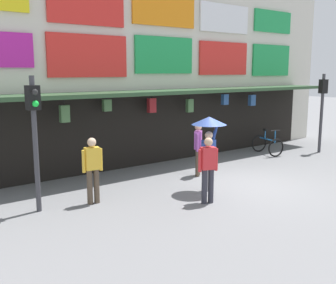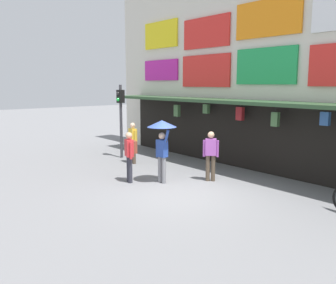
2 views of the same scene
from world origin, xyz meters
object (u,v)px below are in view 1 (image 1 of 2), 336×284
(pedestrian_with_umbrella, at_px, (209,133))
(pedestrian_in_white, at_px, (198,147))
(pedestrian_in_green, at_px, (208,165))
(pedestrian_in_red, at_px, (93,167))
(traffic_light_near, at_px, (34,122))
(bicycle_parked, at_px, (267,145))
(traffic_light_far, at_px, (322,100))

(pedestrian_with_umbrella, bearing_deg, pedestrian_in_white, 58.53)
(pedestrian_in_green, relative_size, pedestrian_in_red, 1.00)
(pedestrian_in_white, bearing_deg, pedestrian_with_umbrella, -121.47)
(traffic_light_near, relative_size, pedestrian_in_white, 1.90)
(bicycle_parked, relative_size, pedestrian_with_umbrella, 0.63)
(pedestrian_in_green, distance_m, pedestrian_in_red, 2.87)
(pedestrian_in_red, bearing_deg, traffic_light_near, 168.41)
(pedestrian_in_green, bearing_deg, bicycle_parked, 26.34)
(pedestrian_in_red, bearing_deg, traffic_light_far, 1.57)
(traffic_light_near, distance_m, pedestrian_in_red, 1.78)
(traffic_light_far, distance_m, pedestrian_in_white, 6.63)
(bicycle_parked, bearing_deg, pedestrian_in_green, -153.66)
(pedestrian_in_green, distance_m, pedestrian_with_umbrella, 1.25)
(pedestrian_in_green, height_order, pedestrian_in_white, same)
(traffic_light_far, xyz_separation_m, pedestrian_with_umbrella, (-7.38, -1.22, -0.50))
(pedestrian_in_green, bearing_deg, traffic_light_far, 13.72)
(pedestrian_in_red, relative_size, pedestrian_with_umbrella, 0.81)
(traffic_light_near, bearing_deg, pedestrian_with_umbrella, -15.44)
(traffic_light_near, xyz_separation_m, bicycle_parked, (9.68, 1.04, -1.75))
(traffic_light_near, bearing_deg, traffic_light_far, 0.09)
(traffic_light_near, height_order, pedestrian_with_umbrella, traffic_light_near)
(bicycle_parked, distance_m, pedestrian_in_red, 8.50)
(bicycle_parked, height_order, pedestrian_in_red, pedestrian_in_red)
(traffic_light_far, bearing_deg, pedestrian_in_white, 178.42)
(bicycle_parked, distance_m, pedestrian_with_umbrella, 5.90)
(traffic_light_far, xyz_separation_m, pedestrian_in_white, (-6.52, 0.18, -1.19))
(traffic_light_far, height_order, bicycle_parked, traffic_light_far)
(pedestrian_in_green, bearing_deg, pedestrian_in_white, 53.54)
(traffic_light_near, distance_m, bicycle_parked, 9.89)
(bicycle_parked, relative_size, pedestrian_in_green, 0.78)
(pedestrian_in_white, height_order, pedestrian_with_umbrella, pedestrian_with_umbrella)
(traffic_light_near, height_order, pedestrian_in_green, traffic_light_near)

